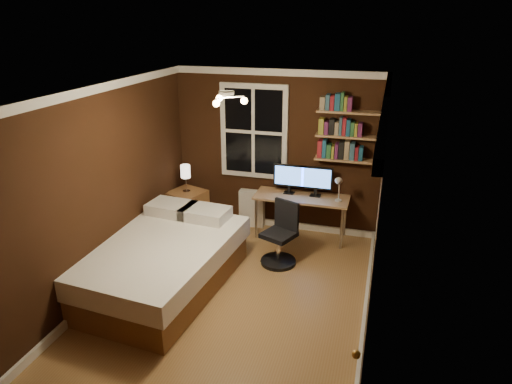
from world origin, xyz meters
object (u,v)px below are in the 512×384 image
(bed, at_px, (158,262))
(desk, at_px, (301,200))
(bedside_lamp, at_px, (186,179))
(desk_lamp, at_px, (339,189))
(nightstand, at_px, (188,210))
(monitor_left, at_px, (289,179))
(radiator, at_px, (252,208))
(monitor_right, at_px, (316,182))
(office_chair, at_px, (280,241))

(bed, relative_size, desk, 1.69)
(bedside_lamp, height_order, desk_lamp, desk_lamp)
(bed, height_order, bedside_lamp, bedside_lamp)
(nightstand, height_order, monitor_left, monitor_left)
(bed, relative_size, radiator, 3.94)
(desk, bearing_deg, radiator, 168.19)
(radiator, relative_size, monitor_right, 1.23)
(desk_lamp, bearing_deg, nightstand, -177.84)
(desk, distance_m, monitor_left, 0.37)
(monitor_right, bearing_deg, monitor_left, 180.00)
(monitor_right, relative_size, office_chair, 0.56)
(bedside_lamp, height_order, monitor_left, monitor_left)
(bed, relative_size, nightstand, 3.80)
(bedside_lamp, xyz_separation_m, desk_lamp, (2.35, 0.09, 0.04))
(bed, height_order, office_chair, office_chair)
(desk, bearing_deg, monitor_right, 19.81)
(nightstand, distance_m, monitor_left, 1.71)
(bed, distance_m, bedside_lamp, 1.75)
(desk, height_order, monitor_right, monitor_right)
(nightstand, bearing_deg, bedside_lamp, 0.00)
(bed, xyz_separation_m, bedside_lamp, (-0.32, 1.63, 0.52))
(nightstand, height_order, office_chair, office_chair)
(bed, height_order, nightstand, bed)
(monitor_right, bearing_deg, radiator, 174.25)
(monitor_left, xyz_separation_m, monitor_right, (0.41, 0.00, 0.00))
(bedside_lamp, height_order, radiator, bedside_lamp)
(bed, height_order, desk, bed)
(monitor_left, distance_m, monitor_right, 0.41)
(radiator, xyz_separation_m, desk, (0.83, -0.17, 0.31))
(monitor_left, relative_size, office_chair, 0.56)
(bedside_lamp, relative_size, monitor_right, 0.88)
(bed, bearing_deg, office_chair, 40.88)
(desk, distance_m, office_chair, 0.92)
(nightstand, bearing_deg, monitor_right, 25.87)
(radiator, xyz_separation_m, monitor_right, (1.03, -0.10, 0.60))
(bedside_lamp, relative_size, radiator, 0.72)
(nightstand, xyz_separation_m, desk_lamp, (2.35, 0.09, 0.58))
(monitor_left, distance_m, desk_lamp, 0.79)
(office_chair, bearing_deg, monitor_left, 118.19)
(nightstand, bearing_deg, radiator, 39.55)
(desk, xyz_separation_m, monitor_left, (-0.21, 0.07, 0.29))
(bed, relative_size, monitor_left, 4.85)
(desk, height_order, desk_lamp, desk_lamp)
(monitor_left, height_order, monitor_right, same)
(desk, xyz_separation_m, office_chair, (-0.12, -0.86, -0.29))
(nightstand, distance_m, monitor_right, 2.09)
(office_chair, bearing_deg, desk_lamp, 70.57)
(bedside_lamp, height_order, office_chair, bedside_lamp)
(bed, xyz_separation_m, office_chair, (1.35, 0.98, -0.01))
(monitor_left, relative_size, monitor_right, 1.00)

